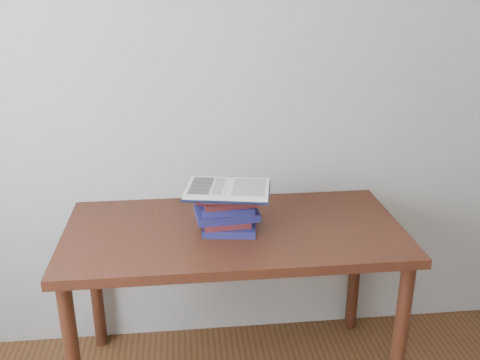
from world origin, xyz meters
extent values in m
cube|color=#AEADA4|center=(0.00, 1.75, 1.30)|extent=(3.50, 0.04, 2.60)
cube|color=#421C10|center=(0.11, 1.38, 0.76)|extent=(1.46, 0.73, 0.04)
cylinder|color=#421C10|center=(0.78, 1.08, 0.37)|extent=(0.06, 0.06, 0.74)
cylinder|color=#421C10|center=(-0.55, 1.68, 0.37)|extent=(0.06, 0.06, 0.74)
cylinder|color=#421C10|center=(0.78, 1.68, 0.37)|extent=(0.06, 0.06, 0.74)
cube|color=#1A184A|center=(0.09, 1.35, 0.80)|extent=(0.24, 0.19, 0.03)
cube|color=maroon|center=(0.08, 1.35, 0.83)|extent=(0.21, 0.15, 0.03)
cube|color=#1A184A|center=(0.08, 1.37, 0.86)|extent=(0.28, 0.20, 0.03)
cube|color=#1A184A|center=(0.09, 1.37, 0.89)|extent=(0.23, 0.17, 0.03)
cube|color=maroon|center=(0.09, 1.37, 0.92)|extent=(0.24, 0.19, 0.03)
cube|color=maroon|center=(0.07, 1.36, 0.95)|extent=(0.24, 0.17, 0.03)
cube|color=black|center=(0.08, 1.34, 0.97)|extent=(0.39, 0.30, 0.01)
cube|color=beige|center=(0.00, 1.36, 0.98)|extent=(0.21, 0.26, 0.02)
cube|color=beige|center=(0.17, 1.33, 0.98)|extent=(0.21, 0.26, 0.02)
cylinder|color=beige|center=(0.08, 1.34, 0.98)|extent=(0.06, 0.23, 0.01)
cube|color=black|center=(-0.01, 1.44, 0.99)|extent=(0.09, 0.05, 0.00)
cube|color=black|center=(-0.02, 1.40, 0.99)|extent=(0.09, 0.05, 0.00)
cube|color=black|center=(-0.02, 1.37, 0.99)|extent=(0.09, 0.05, 0.00)
cube|color=black|center=(-0.03, 1.33, 0.99)|extent=(0.09, 0.05, 0.00)
cube|color=black|center=(-0.04, 1.29, 0.99)|extent=(0.09, 0.05, 0.00)
cube|color=beige|center=(0.05, 1.35, 0.99)|extent=(0.08, 0.19, 0.00)
cube|color=beige|center=(0.17, 1.33, 0.99)|extent=(0.17, 0.21, 0.00)
camera|label=1|loc=(-0.09, -0.70, 1.79)|focal=40.00mm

